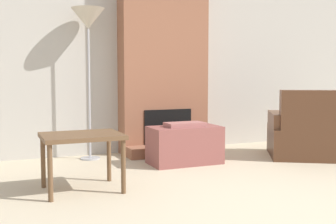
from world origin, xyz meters
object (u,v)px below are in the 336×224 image
at_px(ottoman, 185,144).
at_px(armchair, 307,137).
at_px(floor_lamp_left, 88,24).
at_px(side_table, 82,141).

distance_m(ottoman, armchair, 1.67).
bearing_deg(armchair, floor_lamp_left, 10.02).
bearing_deg(floor_lamp_left, armchair, -21.11).
relative_size(side_table, floor_lamp_left, 0.38).
bearing_deg(armchair, ottoman, 21.26).
xyz_separation_m(ottoman, armchair, (1.64, -0.29, 0.04)).
bearing_deg(armchair, side_table, 39.26).
height_order(armchair, side_table, armchair).
height_order(armchair, floor_lamp_left, floor_lamp_left).
xyz_separation_m(armchair, side_table, (-3.05, -0.44, 0.19)).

